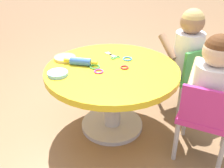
{
  "coord_description": "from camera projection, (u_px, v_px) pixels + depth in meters",
  "views": [
    {
      "loc": [
        -1.58,
        0.06,
        1.24
      ],
      "look_at": [
        0.0,
        0.0,
        0.35
      ],
      "focal_mm": 43.53,
      "sensor_mm": 36.0,
      "label": 1
    }
  ],
  "objects": [
    {
      "name": "craft_table",
      "position": [
        112.0,
        83.0,
        1.81
      ],
      "size": [
        0.88,
        0.88,
        0.47
      ],
      "color": "silver",
      "rests_on": "ground"
    },
    {
      "name": "child_chair_right",
      "position": [
        188.0,
        74.0,
        2.04
      ],
      "size": [
        0.39,
        0.39,
        0.54
      ],
      "color": "#B7B7BC",
      "rests_on": "ground"
    },
    {
      "name": "rolling_pin",
      "position": [
        81.0,
        62.0,
        1.79
      ],
      "size": [
        0.08,
        0.23,
        0.05
      ],
      "color": "#3F72CC",
      "rests_on": "craft_table"
    },
    {
      "name": "playdough_blob_0",
      "position": [
        58.0,
        74.0,
        1.67
      ],
      "size": [
        0.13,
        0.13,
        0.02
      ],
      "primitive_type": "cylinder",
      "color": "#8CCCF2",
      "rests_on": "craft_table"
    },
    {
      "name": "ground_plane",
      "position": [
        112.0,
        126.0,
        1.99
      ],
      "size": [
        10.0,
        10.0,
        0.0
      ],
      "primitive_type": "plane",
      "color": "olive"
    },
    {
      "name": "cookie_cutter_0",
      "position": [
        95.0,
        67.0,
        1.77
      ],
      "size": [
        0.07,
        0.07,
        0.01
      ],
      "primitive_type": "torus",
      "color": "#4CB259",
      "rests_on": "craft_table"
    },
    {
      "name": "cookie_cutter_2",
      "position": [
        127.0,
        59.0,
        1.88
      ],
      "size": [
        0.07,
        0.07,
        0.01
      ],
      "primitive_type": "torus",
      "color": "#3F99D8",
      "rests_on": "craft_table"
    },
    {
      "name": "cookie_cutter_3",
      "position": [
        99.0,
        71.0,
        1.71
      ],
      "size": [
        0.06,
        0.06,
        0.01
      ],
      "primitive_type": "torus",
      "color": "#D83FA5",
      "rests_on": "craft_table"
    },
    {
      "name": "cookie_cutter_1",
      "position": [
        125.0,
        67.0,
        1.76
      ],
      "size": [
        0.06,
        0.06,
        0.01
      ],
      "primitive_type": "torus",
      "color": "red",
      "rests_on": "craft_table"
    },
    {
      "name": "child_chair_left",
      "position": [
        205.0,
        116.0,
        1.58
      ],
      "size": [
        0.41,
        0.41,
        0.54
      ],
      "color": "#B7B7BC",
      "rests_on": "ground"
    },
    {
      "name": "craft_scissors",
      "position": [
        113.0,
        56.0,
        1.92
      ],
      "size": [
        0.14,
        0.12,
        0.01
      ],
      "color": "silver",
      "rests_on": "craft_table"
    },
    {
      "name": "seated_child_left",
      "position": [
        213.0,
        79.0,
        1.5
      ],
      "size": [
        0.43,
        0.4,
        0.51
      ],
      "color": "#3F4772",
      "rests_on": "ground"
    },
    {
      "name": "seated_child_right",
      "position": [
        189.0,
        44.0,
        1.96
      ],
      "size": [
        0.42,
        0.38,
        0.51
      ],
      "color": "#3F4772",
      "rests_on": "ground"
    },
    {
      "name": "playdough_blob_1",
      "position": [
        65.0,
        58.0,
        1.88
      ],
      "size": [
        0.15,
        0.15,
        0.02
      ],
      "primitive_type": "cylinder",
      "color": "#F2CC72",
      "rests_on": "craft_table"
    }
  ]
}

